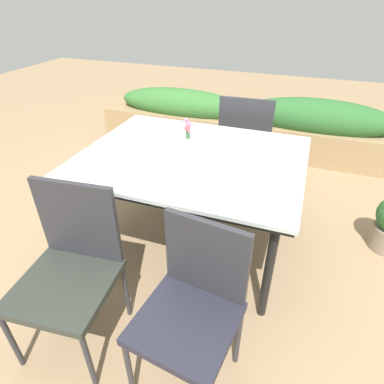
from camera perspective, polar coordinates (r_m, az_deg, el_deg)
name	(u,v)px	position (r m, az deg, el deg)	size (l,w,h in m)	color
ground_plane	(186,245)	(2.56, -1.07, -9.38)	(12.00, 12.00, 0.00)	#9E7F5B
dining_table	(192,163)	(2.19, 0.00, 5.19)	(1.47, 1.16, 0.76)	silver
chair_near_left	(71,263)	(1.82, -20.69, -11.70)	(0.52, 0.52, 0.92)	#2E332C
chair_near_right	(193,302)	(1.55, 0.24, -18.85)	(0.48, 0.48, 0.88)	#242431
chair_far_side	(246,140)	(3.02, 9.46, 9.08)	(0.50, 0.50, 0.94)	#2B352E
flower_vase	(187,143)	(2.12, -0.81, 8.72)	(0.07, 0.07, 0.26)	silver
planter_box	(246,123)	(3.99, 9.47, 11.89)	(3.58, 0.50, 0.69)	#9E7F56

